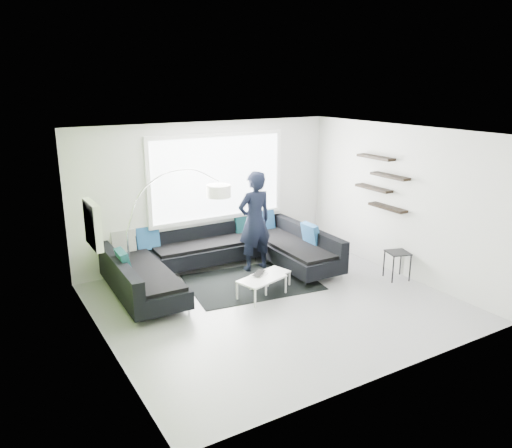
# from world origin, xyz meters

# --- Properties ---
(ground) EXTENTS (5.50, 5.50, 0.00)m
(ground) POSITION_xyz_m (0.00, 0.00, 0.00)
(ground) COLOR gray
(ground) RESTS_ON ground
(room_shell) EXTENTS (5.54, 5.04, 2.82)m
(room_shell) POSITION_xyz_m (0.04, 0.21, 1.81)
(room_shell) COLOR silver
(room_shell) RESTS_ON ground
(sectional_sofa) EXTENTS (4.05, 2.57, 0.86)m
(sectional_sofa) POSITION_xyz_m (-0.27, 1.42, 0.38)
(sectional_sofa) COLOR black
(sectional_sofa) RESTS_ON ground
(rug) EXTENTS (2.47, 1.94, 0.01)m
(rug) POSITION_xyz_m (0.10, 0.94, 0.01)
(rug) COLOR black
(rug) RESTS_ON ground
(coffee_table) EXTENTS (1.17, 0.87, 0.34)m
(coffee_table) POSITION_xyz_m (0.10, 0.43, 0.17)
(coffee_table) COLOR silver
(coffee_table) RESTS_ON ground
(arc_lamp) EXTENTS (2.07, 1.22, 2.07)m
(arc_lamp) POSITION_xyz_m (-1.86, 1.88, 1.03)
(arc_lamp) COLOR white
(arc_lamp) RESTS_ON ground
(side_table) EXTENTS (0.48, 0.48, 0.53)m
(side_table) POSITION_xyz_m (2.51, -0.27, 0.26)
(side_table) COLOR black
(side_table) RESTS_ON ground
(person) EXTENTS (0.75, 0.52, 1.94)m
(person) POSITION_xyz_m (0.49, 1.50, 0.97)
(person) COLOR black
(person) RESTS_ON ground
(laptop) EXTENTS (0.56, 0.56, 0.03)m
(laptop) POSITION_xyz_m (0.01, 0.45, 0.36)
(laptop) COLOR black
(laptop) RESTS_ON coffee_table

